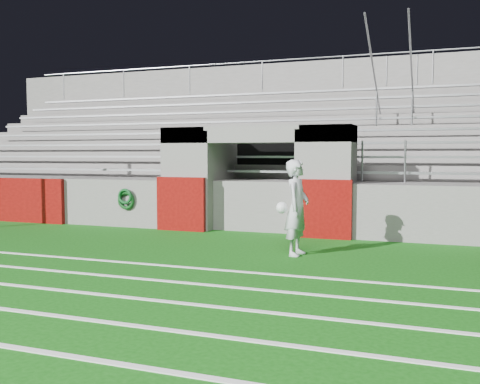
% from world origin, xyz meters
% --- Properties ---
extents(ground, '(90.00, 90.00, 0.00)m').
position_xyz_m(ground, '(0.00, 0.00, 0.00)').
color(ground, '#0E4E0D').
rests_on(ground, ground).
extents(stadium_structure, '(26.00, 8.48, 5.42)m').
position_xyz_m(stadium_structure, '(0.00, 7.97, 1.49)').
color(stadium_structure, '#625F5D').
rests_on(stadium_structure, ground).
extents(goalkeeper_with_ball, '(0.62, 0.69, 1.82)m').
position_xyz_m(goalkeeper_with_ball, '(1.73, 0.76, 0.91)').
color(goalkeeper_with_ball, '#B9BCC3').
rests_on(goalkeeper_with_ball, ground).
extents(hose_coil, '(0.49, 0.14, 0.56)m').
position_xyz_m(hose_coil, '(-3.40, 2.93, 0.76)').
color(hose_coil, '#0B3911').
rests_on(hose_coil, ground).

